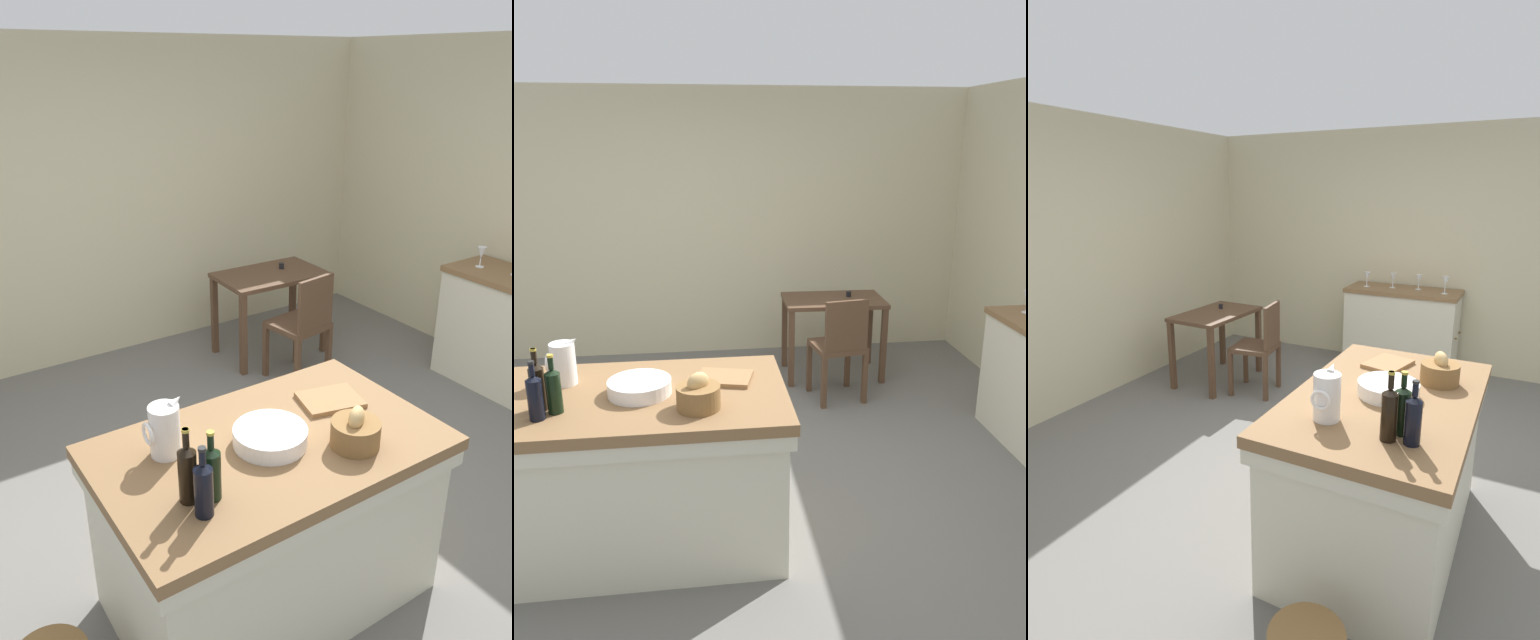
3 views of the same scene
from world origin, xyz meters
TOP-DOWN VIEW (x-y plane):
  - ground_plane at (0.00, 0.00)m, footprint 6.76×6.76m
  - wall_back at (0.00, 2.60)m, footprint 5.32×0.12m
  - island_table at (-0.46, -0.46)m, footprint 1.50×0.92m
  - writing_desk at (1.08, 1.76)m, footprint 0.92×0.59m
  - wooden_chair at (1.01, 1.19)m, footprint 0.46×0.46m
  - pitcher at (-0.87, -0.28)m, footprint 0.17×0.13m
  - wash_bowl at (-0.46, -0.47)m, footprint 0.32×0.32m
  - bread_basket at (-0.17, -0.68)m, footprint 0.21×0.21m
  - cutting_board at (-0.02, -0.34)m, footprint 0.33×0.28m
  - wine_bottle_dark at (-0.85, -0.63)m, footprint 0.07×0.07m
  - wine_bottle_amber at (-0.93, -0.60)m, footprint 0.07×0.07m
  - wine_bottle_green at (-0.92, -0.70)m, footprint 0.07×0.07m

SIDE VIEW (x-z plane):
  - ground_plane at x=0.00m, z-range 0.00..0.00m
  - island_table at x=-0.46m, z-range 0.04..0.92m
  - wooden_chair at x=1.01m, z-range 0.04..0.94m
  - writing_desk at x=1.08m, z-range 0.22..1.01m
  - cutting_board at x=-0.02m, z-range 0.88..0.91m
  - wash_bowl at x=-0.46m, z-range 0.88..0.96m
  - bread_basket at x=-0.17m, z-range 0.86..1.04m
  - pitcher at x=-0.87m, z-range 0.87..1.14m
  - wine_bottle_green at x=-0.92m, z-range 0.86..1.15m
  - wine_bottle_dark at x=-0.85m, z-range 0.85..1.15m
  - wine_bottle_amber at x=-0.93m, z-range 0.85..1.17m
  - wall_back at x=0.00m, z-range 0.00..2.60m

